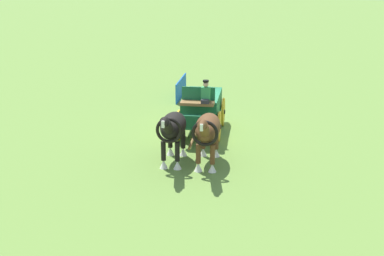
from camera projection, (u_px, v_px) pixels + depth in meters
ground_plane at (202, 132)px, 21.09m from camera, size 220.00×220.00×0.00m
show_wagon at (202, 107)px, 20.57m from camera, size 5.81×2.02×2.78m
draft_horse_near at (207, 130)px, 17.05m from camera, size 3.22×1.04×2.26m
draft_horse_off at (173, 128)px, 17.23m from camera, size 2.98×1.03×2.27m
sponsor_banner at (181, 88)px, 26.74m from camera, size 3.20×0.17×1.10m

